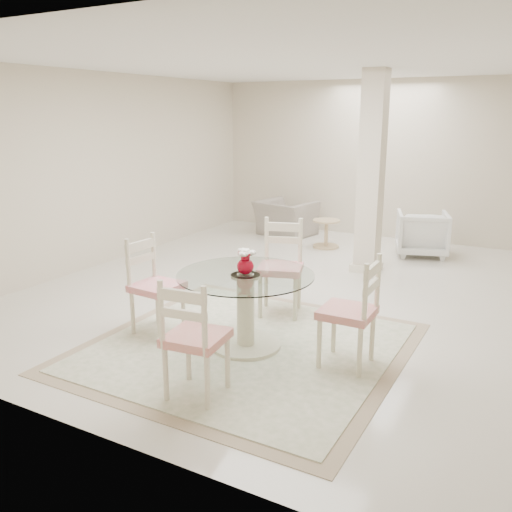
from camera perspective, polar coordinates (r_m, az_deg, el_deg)
The scene contains 13 objects.
ground at distance 6.78m, azimuth 4.11°, elevation -3.64°, with size 7.00×7.00×0.00m, color silver.
room_shell at distance 6.43m, azimuth 4.42°, elevation 12.23°, with size 6.02×7.02×2.71m.
column at distance 7.51m, azimuth 12.04°, elevation 8.46°, with size 0.30×0.30×2.70m, color beige.
area_rug at distance 5.18m, azimuth -1.08°, elevation -9.55°, with size 2.82×2.82×0.02m.
dining_table at distance 5.04m, azimuth -1.10°, elevation -5.81°, with size 1.26×1.26×0.72m.
red_vase at distance 4.89m, azimuth -1.12°, elevation -0.61°, with size 0.18×0.17×0.24m.
dining_chair_east at distance 4.67m, azimuth 10.46°, elevation -5.03°, with size 0.45×0.44×1.10m.
dining_chair_north at distance 5.88m, azimuth 2.70°, elevation -0.38°, with size 0.58×0.58×1.14m.
dining_chair_west at distance 5.45m, azimuth -10.95°, elevation -2.28°, with size 0.46×0.46×1.08m.
dining_chair_south at distance 4.12m, azimuth -6.79°, elevation -7.83°, with size 0.48×0.48×1.08m.
recliner_taupe at distance 9.77m, azimuth 3.14°, elevation 4.01°, with size 0.95×0.83×0.62m, color gray.
armchair_white at distance 8.72m, azimuth 17.06°, elevation 2.28°, with size 0.74×0.76×0.69m, color white.
side_table at distance 8.92m, azimuth 7.40°, elevation 2.24°, with size 0.44×0.44×0.46m.
Camera 1 is at (2.67, -5.85, 2.15)m, focal length 38.00 mm.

